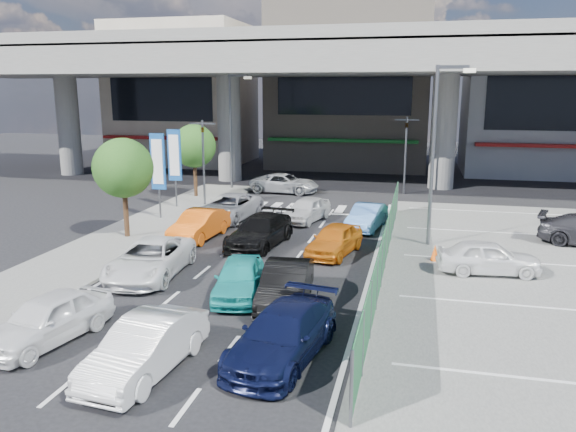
% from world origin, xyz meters
% --- Properties ---
extents(ground, '(120.00, 120.00, 0.00)m').
position_xyz_m(ground, '(0.00, 0.00, 0.00)').
color(ground, black).
rests_on(ground, ground).
extents(parking_lot, '(12.00, 28.00, 0.06)m').
position_xyz_m(parking_lot, '(11.00, 2.00, 0.03)').
color(parking_lot, '#585855').
rests_on(parking_lot, ground).
extents(sidewalk_left, '(4.00, 30.00, 0.12)m').
position_xyz_m(sidewalk_left, '(-7.00, 4.00, 0.06)').
color(sidewalk_left, '#585855').
rests_on(sidewalk_left, ground).
extents(fence_run, '(0.16, 22.00, 1.80)m').
position_xyz_m(fence_run, '(5.30, 1.00, 0.90)').
color(fence_run, '#1D5630').
rests_on(fence_run, ground).
extents(expressway, '(64.00, 14.00, 10.75)m').
position_xyz_m(expressway, '(0.00, 22.00, 8.76)').
color(expressway, slate).
rests_on(expressway, ground).
extents(building_west, '(12.00, 10.90, 13.00)m').
position_xyz_m(building_west, '(-16.00, 31.97, 6.49)').
color(building_west, '#A19682').
rests_on(building_west, ground).
extents(building_center, '(14.00, 10.90, 15.00)m').
position_xyz_m(building_center, '(0.00, 32.97, 7.49)').
color(building_center, gray).
rests_on(building_center, ground).
extents(building_east, '(12.00, 10.90, 12.00)m').
position_xyz_m(building_east, '(16.00, 31.97, 5.99)').
color(building_east, gray).
rests_on(building_east, ground).
extents(traffic_light_left, '(1.60, 1.24, 5.20)m').
position_xyz_m(traffic_light_left, '(-6.20, 12.00, 3.94)').
color(traffic_light_left, '#595B60').
rests_on(traffic_light_left, ground).
extents(traffic_light_right, '(1.60, 1.24, 5.20)m').
position_xyz_m(traffic_light_right, '(5.50, 19.00, 3.94)').
color(traffic_light_right, '#595B60').
rests_on(traffic_light_right, ground).
extents(street_lamp_right, '(1.65, 0.22, 8.00)m').
position_xyz_m(street_lamp_right, '(7.17, 6.00, 4.77)').
color(street_lamp_right, '#595B60').
rests_on(street_lamp_right, ground).
extents(street_lamp_left, '(1.65, 0.22, 8.00)m').
position_xyz_m(street_lamp_left, '(-6.33, 18.00, 4.77)').
color(street_lamp_left, '#595B60').
rests_on(street_lamp_left, ground).
extents(signboard_near, '(0.80, 0.14, 4.70)m').
position_xyz_m(signboard_near, '(-7.20, 7.99, 3.06)').
color(signboard_near, '#595B60').
rests_on(signboard_near, ground).
extents(signboard_far, '(0.80, 0.14, 4.70)m').
position_xyz_m(signboard_far, '(-7.60, 10.99, 3.06)').
color(signboard_far, '#595B60').
rests_on(signboard_far, ground).
extents(tree_near, '(2.80, 2.80, 4.80)m').
position_xyz_m(tree_near, '(-7.00, 4.00, 3.39)').
color(tree_near, '#382314').
rests_on(tree_near, ground).
extents(tree_far, '(2.80, 2.80, 4.80)m').
position_xyz_m(tree_far, '(-7.80, 14.50, 3.39)').
color(tree_far, '#382314').
rests_on(tree_far, ground).
extents(van_white_back_left, '(2.44, 4.30, 1.38)m').
position_xyz_m(van_white_back_left, '(-3.52, -6.74, 0.69)').
color(van_white_back_left, white).
rests_on(van_white_back_left, ground).
extents(hatch_white_back_mid, '(1.86, 4.31, 1.38)m').
position_xyz_m(hatch_white_back_mid, '(0.00, -7.74, 0.69)').
color(hatch_white_back_mid, white).
rests_on(hatch_white_back_mid, ground).
extents(minivan_navy_back, '(2.63, 4.90, 1.35)m').
position_xyz_m(minivan_navy_back, '(3.16, -6.21, 0.68)').
color(minivan_navy_back, black).
rests_on(minivan_navy_back, ground).
extents(sedan_white_mid_left, '(2.71, 5.14, 1.38)m').
position_xyz_m(sedan_white_mid_left, '(-3.34, -0.85, 0.69)').
color(sedan_white_mid_left, white).
rests_on(sedan_white_mid_left, ground).
extents(taxi_teal_mid, '(2.22, 4.09, 1.32)m').
position_xyz_m(taxi_teal_mid, '(0.62, -2.11, 0.66)').
color(taxi_teal_mid, '#1EACA8').
rests_on(taxi_teal_mid, ground).
extents(hatch_black_mid_right, '(1.84, 4.30, 1.38)m').
position_xyz_m(hatch_black_mid_right, '(2.36, -2.48, 0.69)').
color(hatch_black_mid_right, black).
rests_on(hatch_black_mid_right, ground).
extents(taxi_orange_left, '(1.78, 4.29, 1.38)m').
position_xyz_m(taxi_orange_left, '(-3.60, 4.70, 0.69)').
color(taxi_orange_left, '#E3590E').
rests_on(taxi_orange_left, ground).
extents(sedan_black_mid, '(2.53, 4.96, 1.38)m').
position_xyz_m(sedan_black_mid, '(-0.46, 4.21, 0.69)').
color(sedan_black_mid, black).
rests_on(sedan_black_mid, ground).
extents(taxi_orange_right, '(2.35, 4.11, 1.32)m').
position_xyz_m(taxi_orange_right, '(3.05, 3.63, 0.66)').
color(taxi_orange_right, '#CA6612').
rests_on(taxi_orange_right, ground).
extents(wagon_silver_front_left, '(2.91, 5.22, 1.38)m').
position_xyz_m(wagon_silver_front_left, '(-3.55, 8.86, 0.69)').
color(wagon_silver_front_left, '#A1A2A9').
rests_on(wagon_silver_front_left, ground).
extents(sedan_white_front_mid, '(2.41, 4.10, 1.31)m').
position_xyz_m(sedan_white_front_mid, '(0.64, 9.51, 0.66)').
color(sedan_white_front_mid, silver).
rests_on(sedan_white_front_mid, ground).
extents(kei_truck_front_right, '(1.96, 4.03, 1.27)m').
position_xyz_m(kei_truck_front_right, '(3.97, 8.47, 0.64)').
color(kei_truck_front_right, '#4B7EC3').
rests_on(kei_truck_front_right, ground).
extents(crossing_wagon_silver, '(4.83, 2.48, 1.31)m').
position_xyz_m(crossing_wagon_silver, '(-2.53, 17.61, 0.65)').
color(crossing_wagon_silver, '#A4A7AB').
rests_on(crossing_wagon_silver, ground).
extents(parked_sedan_white, '(3.96, 1.92, 1.30)m').
position_xyz_m(parked_sedan_white, '(9.19, 2.26, 0.71)').
color(parked_sedan_white, white).
rests_on(parked_sedan_white, parking_lot).
extents(traffic_cone, '(0.45, 0.45, 0.68)m').
position_xyz_m(traffic_cone, '(7.25, 3.52, 0.40)').
color(traffic_cone, '#E8520C').
rests_on(traffic_cone, parking_lot).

